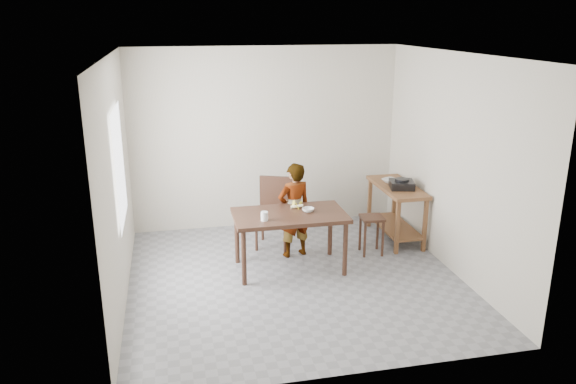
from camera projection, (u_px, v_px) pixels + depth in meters
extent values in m
cube|color=slate|center=(295.00, 280.00, 6.93)|extent=(4.00, 4.00, 0.04)
cube|color=white|center=(296.00, 52.00, 6.11)|extent=(4.00, 4.00, 0.04)
cube|color=beige|center=(265.00, 138.00, 8.41)|extent=(4.00, 0.04, 2.70)
cube|color=beige|center=(350.00, 237.00, 4.64)|extent=(4.00, 0.04, 2.70)
cube|color=beige|center=(115.00, 184.00, 6.12)|extent=(0.04, 4.00, 2.70)
cube|color=beige|center=(454.00, 164.00, 6.93)|extent=(0.04, 4.00, 2.70)
cube|color=silver|center=(120.00, 166.00, 6.27)|extent=(0.02, 1.10, 1.30)
imported|color=silver|center=(294.00, 210.00, 7.42)|extent=(0.54, 0.42, 1.29)
cylinder|color=white|center=(264.00, 216.00, 6.73)|extent=(0.09, 0.09, 0.11)
imported|color=silver|center=(308.00, 210.00, 7.04)|extent=(0.18, 0.18, 0.05)
imported|color=silver|center=(390.00, 181.00, 8.09)|extent=(0.30, 0.30, 0.06)
cube|color=black|center=(402.00, 185.00, 7.83)|extent=(0.39, 0.39, 0.11)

